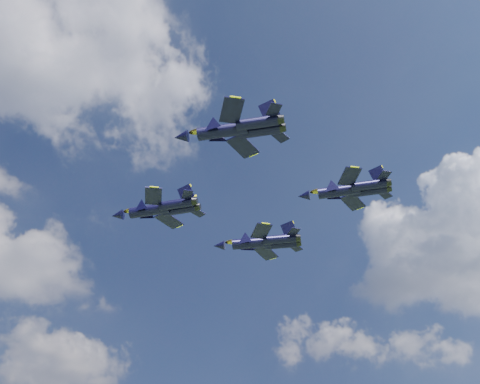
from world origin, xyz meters
name	(u,v)px	position (x,y,z in m)	size (l,w,h in m)	color
jet_lead	(147,210)	(-9.46, 14.90, 62.20)	(15.55, 14.15, 4.05)	black
jet_left	(219,131)	(-6.45, -9.13, 62.33)	(16.41, 14.05, 4.18)	black
jet_right	(249,243)	(12.16, 18.60, 63.29)	(17.07, 13.59, 4.25)	black
jet_slot	(336,191)	(16.57, -4.65, 61.64)	(14.94, 13.10, 3.84)	black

